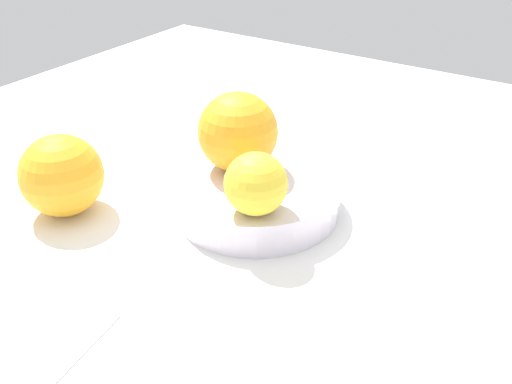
% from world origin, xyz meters
% --- Properties ---
extents(ground_plane, '(1.10, 1.10, 0.02)m').
position_xyz_m(ground_plane, '(0.00, 0.00, -0.01)').
color(ground_plane, white).
extents(fruit_bowl, '(0.18, 0.18, 0.04)m').
position_xyz_m(fruit_bowl, '(0.00, 0.00, 0.02)').
color(fruit_bowl, silver).
rests_on(fruit_bowl, ground_plane).
extents(orange_in_bowl_0, '(0.08, 0.08, 0.08)m').
position_xyz_m(orange_in_bowl_0, '(0.03, -0.01, 0.08)').
color(orange_in_bowl_0, '#F9A823').
rests_on(orange_in_bowl_0, fruit_bowl).
extents(orange_in_bowl_1, '(0.06, 0.06, 0.06)m').
position_xyz_m(orange_in_bowl_1, '(-0.03, 0.05, 0.07)').
color(orange_in_bowl_1, yellow).
rests_on(orange_in_bowl_1, fruit_bowl).
extents(orange_loose_0, '(0.09, 0.09, 0.09)m').
position_xyz_m(orange_loose_0, '(0.17, 0.11, 0.04)').
color(orange_loose_0, '#F9A823').
rests_on(orange_loose_0, ground_plane).
extents(folded_napkin, '(0.14, 0.14, 0.00)m').
position_xyz_m(folded_napkin, '(0.05, 0.27, 0.00)').
color(folded_napkin, white).
rests_on(folded_napkin, ground_plane).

